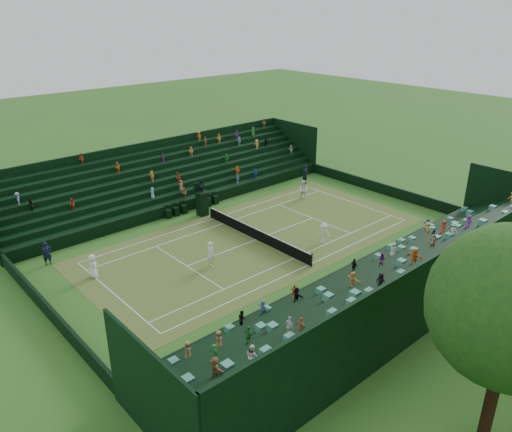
# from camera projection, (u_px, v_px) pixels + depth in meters

# --- Properties ---
(ground) EXTENTS (160.00, 160.00, 0.00)m
(ground) POSITION_uv_depth(u_px,v_px,m) (256.00, 240.00, 38.50)
(ground) COLOR #2A6C22
(ground) RESTS_ON ground
(court_surface) EXTENTS (12.97, 26.77, 0.01)m
(court_surface) POSITION_uv_depth(u_px,v_px,m) (256.00, 240.00, 38.49)
(court_surface) COLOR #396A23
(court_surface) RESTS_ON ground
(perimeter_wall_north) EXTENTS (17.17, 0.20, 1.00)m
(perimeter_wall_north) POSITION_uv_depth(u_px,v_px,m) (379.00, 188.00, 48.01)
(perimeter_wall_north) COLOR black
(perimeter_wall_north) RESTS_ON ground
(perimeter_wall_south) EXTENTS (17.17, 0.20, 1.00)m
(perimeter_wall_south) POSITION_uv_depth(u_px,v_px,m) (49.00, 312.00, 28.59)
(perimeter_wall_south) COLOR black
(perimeter_wall_south) RESTS_ON ground
(perimeter_wall_east) EXTENTS (0.20, 31.77, 1.00)m
(perimeter_wall_east) POSITION_uv_depth(u_px,v_px,m) (342.00, 275.00, 32.45)
(perimeter_wall_east) COLOR black
(perimeter_wall_east) RESTS_ON ground
(perimeter_wall_west) EXTENTS (0.20, 31.77, 1.00)m
(perimeter_wall_west) POSITION_uv_depth(u_px,v_px,m) (193.00, 204.00, 44.15)
(perimeter_wall_west) COLOR black
(perimeter_wall_west) RESTS_ON ground
(north_grandstand) EXTENTS (6.60, 32.00, 4.90)m
(north_grandstand) POSITION_uv_depth(u_px,v_px,m) (399.00, 286.00, 29.17)
(north_grandstand) COLOR black
(north_grandstand) RESTS_ON ground
(south_grandstand) EXTENTS (6.60, 32.00, 4.90)m
(south_grandstand) POSITION_uv_depth(u_px,v_px,m) (166.00, 181.00, 46.62)
(south_grandstand) COLOR black
(south_grandstand) RESTS_ON ground
(tennis_net) EXTENTS (11.67, 0.10, 1.06)m
(tennis_net) POSITION_uv_depth(u_px,v_px,m) (256.00, 234.00, 38.29)
(tennis_net) COLOR black
(tennis_net) RESTS_ON ground
(umpire_chair) EXTENTS (1.01, 1.01, 3.18)m
(umpire_chair) POSITION_uv_depth(u_px,v_px,m) (202.00, 200.00, 42.54)
(umpire_chair) COLOR black
(umpire_chair) RESTS_ON ground
(courtside_chairs) EXTENTS (0.51, 5.48, 1.10)m
(courtside_chairs) POSITION_uv_depth(u_px,v_px,m) (192.00, 206.00, 43.83)
(courtside_chairs) COLOR black
(courtside_chairs) RESTS_ON ground
(player_near_west) EXTENTS (0.82, 0.55, 1.65)m
(player_near_west) POSITION_uv_depth(u_px,v_px,m) (93.00, 266.00, 32.90)
(player_near_west) COLOR white
(player_near_west) RESTS_ON ground
(player_near_east) EXTENTS (0.71, 0.49, 1.87)m
(player_near_east) POSITION_uv_depth(u_px,v_px,m) (211.00, 254.00, 34.25)
(player_near_east) COLOR white
(player_near_east) RESTS_ON ground
(player_far_west) EXTENTS (1.05, 0.93, 1.80)m
(player_far_west) POSITION_uv_depth(u_px,v_px,m) (303.00, 190.00, 46.30)
(player_far_west) COLOR white
(player_far_west) RESTS_ON ground
(player_far_east) EXTENTS (1.16, 0.91, 1.58)m
(player_far_east) POSITION_uv_depth(u_px,v_px,m) (323.00, 233.00, 37.80)
(player_far_east) COLOR white
(player_far_east) RESTS_ON ground
(line_judge_north) EXTENTS (0.62, 0.81, 2.01)m
(line_judge_north) POSITION_uv_depth(u_px,v_px,m) (305.00, 175.00, 50.12)
(line_judge_north) COLOR black
(line_judge_north) RESTS_ON ground
(line_judge_south) EXTENTS (0.48, 0.67, 1.73)m
(line_judge_south) POSITION_uv_depth(u_px,v_px,m) (47.00, 253.00, 34.50)
(line_judge_south) COLOR black
(line_judge_south) RESTS_ON ground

